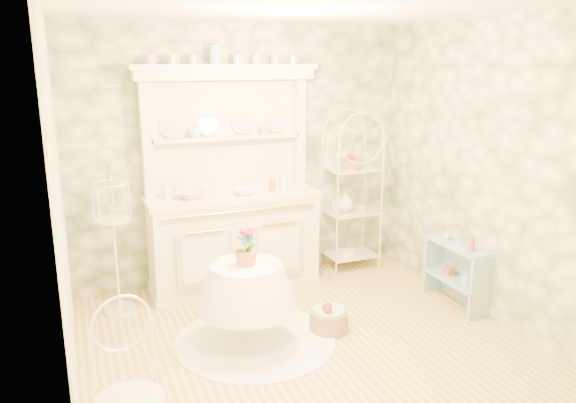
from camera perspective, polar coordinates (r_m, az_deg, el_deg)
name	(u,v)px	position (r m, az deg, el deg)	size (l,w,h in m)	color
floor	(310,349)	(4.82, 2.28, -14.79)	(3.60, 3.60, 0.00)	tan
ceiling	(314,7)	(4.22, 2.66, 19.17)	(3.60, 3.60, 0.00)	white
wall_left	(61,215)	(3.96, -22.04, -1.23)	(3.60, 3.60, 0.00)	beige
wall_right	(497,174)	(5.31, 20.51, 2.63)	(3.60, 3.60, 0.00)	beige
wall_back	(243,155)	(5.98, -4.64, 4.72)	(3.60, 3.60, 0.00)	beige
wall_front	(465,271)	(2.85, 17.52, -6.72)	(3.60, 3.60, 0.00)	beige
kitchen_dresser	(232,181)	(5.70, -5.68, 2.12)	(1.87, 0.61, 2.29)	#F7ECCE
bakers_rack	(352,188)	(6.33, 6.49, 1.38)	(0.58, 0.42, 1.87)	white
side_shelf	(456,278)	(5.74, 16.74, -7.41)	(0.24, 0.65, 0.56)	#92AFC6
round_table	(247,305)	(4.74, -4.17, -10.40)	(0.66, 0.66, 0.72)	white
birdcage_stand	(115,240)	(5.43, -17.21, -3.77)	(0.34, 0.34, 1.43)	white
floor_basket	(329,317)	(5.07, 4.16, -11.63)	(0.39, 0.39, 0.25)	#AB7A58
lace_rug	(255,340)	(4.94, -3.33, -13.89)	(1.37, 1.37, 0.01)	white
bowl_floral	(191,197)	(5.60, -9.83, 0.43)	(0.30, 0.30, 0.07)	white
bowl_white	(244,194)	(5.68, -4.47, 0.78)	(0.21, 0.21, 0.07)	white
cup_left	(195,134)	(5.69, -9.43, 6.74)	(0.13, 0.13, 0.10)	white
cup_right	(264,131)	(5.87, -2.46, 7.14)	(0.10, 0.10, 0.09)	white
potted_geranium	(246,250)	(4.54, -4.29, -4.90)	(0.15, 0.10, 0.29)	#3F7238
bottle_amber	(472,244)	(5.46, 18.16, -4.13)	(0.06, 0.06, 0.16)	#AF512B
bottle_blue	(459,241)	(5.61, 17.03, -3.85)	(0.05, 0.05, 0.10)	#9BB9D5
bottle_glass	(447,236)	(5.75, 15.89, -3.40)	(0.07, 0.07, 0.09)	silver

